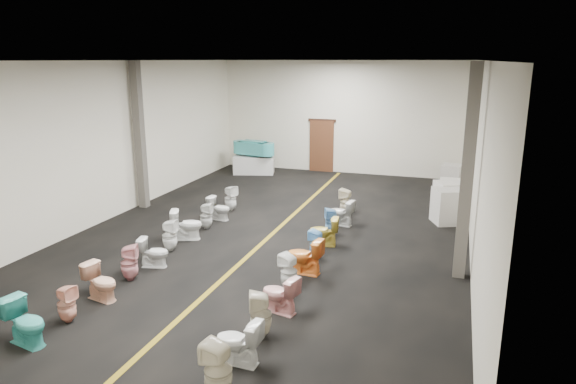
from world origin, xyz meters
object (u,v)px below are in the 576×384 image
Objects in this scene: toilet_left_1 at (67,304)px; toilet_left_9 at (230,198)px; appliance_crate_d at (451,177)px; toilet_left_3 at (129,263)px; appliance_crate_b at (449,199)px; toilet_left_4 at (154,252)px; toilet_right_3 at (280,294)px; toilet_right_9 at (341,213)px; toilet_left_7 at (206,216)px; toilet_right_4 at (289,272)px; toilet_right_2 at (261,315)px; toilet_left_0 at (26,322)px; bathtub at (254,148)px; toilet_left_6 at (187,225)px; toilet_right_5 at (305,256)px; toilet_right_7 at (324,231)px; toilet_right_10 at (346,202)px; toilet_right_6 at (316,244)px; toilet_right_0 at (218,371)px; display_table at (254,165)px; appliance_crate_a at (448,206)px; toilet_left_8 at (219,208)px; appliance_crate_c at (450,191)px; toilet_right_8 at (331,222)px; toilet_left_2 at (101,282)px; toilet_right_1 at (238,342)px; toilet_left_5 at (170,235)px.

toilet_left_1 is 7.23m from toilet_left_9.
toilet_left_3 is (-6.24, -10.21, -0.07)m from appliance_crate_d.
toilet_left_4 is at bearing -135.13° from appliance_crate_b.
toilet_right_3 is at bearing -125.62° from toilet_left_9.
toilet_left_7 is at bearing -56.93° from toilet_right_9.
toilet_right_2 is at bearing 28.97° from toilet_right_4.
bathtub is at bearing 17.05° from toilet_left_0.
toilet_left_3 is 2.65m from toilet_left_6.
toilet_left_0 is at bearing -178.80° from toilet_left_1.
toilet_right_5 reaches higher than toilet_left_4.
toilet_right_7 is 2.75m from toilet_right_10.
toilet_right_6 is at bearing -107.40° from toilet_left_9.
toilet_right_5 is (-0.10, 4.45, -0.03)m from toilet_right_0.
appliance_crate_a is at bearing -29.47° from display_table.
toilet_left_8 is at bearing -164.24° from appliance_crate_a.
appliance_crate_c is 1.67m from appliance_crate_d.
toilet_left_8 is at bearing -154.18° from toilet_left_9.
appliance_crate_b is at bearing -70.74° from toilet_left_7.
toilet_right_5 is 4.56m from toilet_right_10.
toilet_right_2 is (3.54, 1.42, 0.01)m from toilet_left_0.
bathtub is 2.29× the size of toilet_right_10.
toilet_right_2 is at bearing -67.41° from display_table.
bathtub is 7.40m from toilet_right_9.
toilet_right_5 is at bearing -50.11° from bathtub.
toilet_left_0 is at bearing -116.12° from appliance_crate_d.
toilet_right_8 reaches higher than toilet_right_3.
toilet_right_0 reaches higher than toilet_left_8.
toilet_right_3 is (3.47, -0.35, -0.03)m from toilet_left_3.
appliance_crate_c reaches higher than toilet_left_7.
bathtub is 2.33× the size of toilet_left_0.
toilet_right_6 is (3.48, 5.13, -0.05)m from toilet_left_0.
toilet_right_5 is (3.44, -2.08, 0.04)m from toilet_left_7.
toilet_left_4 is 3.39m from toilet_right_5.
toilet_right_1 reaches higher than toilet_left_2.
toilet_left_3 is 4.71m from toilet_right_7.
toilet_right_3 is at bearing -20.27° from toilet_right_8.
toilet_left_7 is at bearing -155.13° from toilet_left_9.
appliance_crate_b is at bearing 173.39° from toilet_right_3.
toilet_left_5 is 3.60m from toilet_right_4.
toilet_left_0 is 0.92× the size of toilet_right_0.
toilet_right_10 reaches higher than toilet_left_1.
appliance_crate_a is 9.48m from toilet_left_2.
toilet_left_0 is 1.06× the size of toilet_right_8.
toilet_left_5 is 1.04× the size of toilet_right_4.
toilet_right_10 is at bearing 159.07° from toilet_right_8.
toilet_left_9 reaches higher than display_table.
toilet_right_0 reaches higher than toilet_right_8.
appliance_crate_a reaches higher than toilet_right_1.
appliance_crate_b is at bearing -90.00° from appliance_crate_d.
appliance_crate_d reaches higher than toilet_right_1.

